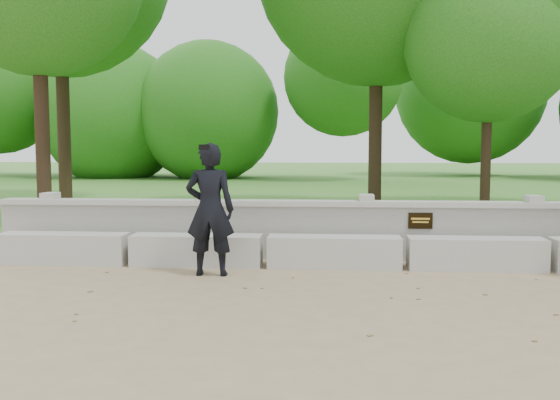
# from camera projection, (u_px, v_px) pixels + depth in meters

# --- Properties ---
(ground) EXTENTS (80.00, 80.00, 0.00)m
(ground) POSITION_uv_depth(u_px,v_px,m) (425.00, 302.00, 7.01)
(ground) COLOR tan
(ground) RESTS_ON ground
(lawn) EXTENTS (40.00, 22.00, 0.25)m
(lawn) POSITION_uv_depth(u_px,v_px,m) (359.00, 193.00, 20.90)
(lawn) COLOR #417228
(lawn) RESTS_ON ground
(concrete_bench) EXTENTS (11.90, 0.45, 0.45)m
(concrete_bench) POSITION_uv_depth(u_px,v_px,m) (404.00, 253.00, 8.87)
(concrete_bench) COLOR beige
(concrete_bench) RESTS_ON ground
(parapet_wall) EXTENTS (12.50, 0.35, 0.90)m
(parapet_wall) POSITION_uv_depth(u_px,v_px,m) (399.00, 229.00, 9.55)
(parapet_wall) COLOR #B1AFA7
(parapet_wall) RESTS_ON ground
(man_main) EXTENTS (0.66, 0.59, 1.79)m
(man_main) POSITION_uv_depth(u_px,v_px,m) (210.00, 209.00, 8.35)
(man_main) COLOR black
(man_main) RESTS_ON ground
(tree_near_right) EXTENTS (3.40, 3.40, 5.59)m
(tree_near_right) POSITION_uv_depth(u_px,v_px,m) (490.00, 23.00, 12.21)
(tree_near_right) COLOR #382619
(tree_near_right) RESTS_ON lawn
(shrub_a) EXTENTS (0.33, 0.36, 0.57)m
(shrub_a) POSITION_uv_depth(u_px,v_px,m) (212.00, 215.00, 10.86)
(shrub_a) COLOR #43892E
(shrub_a) RESTS_ON lawn
(shrub_b) EXTENTS (0.37, 0.40, 0.58)m
(shrub_b) POSITION_uv_depth(u_px,v_px,m) (434.00, 214.00, 10.96)
(shrub_b) COLOR #43892E
(shrub_b) RESTS_ON lawn
(shrub_d) EXTENTS (0.41, 0.40, 0.55)m
(shrub_d) POSITION_uv_depth(u_px,v_px,m) (303.00, 217.00, 10.72)
(shrub_d) COLOR #43892E
(shrub_d) RESTS_ON lawn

